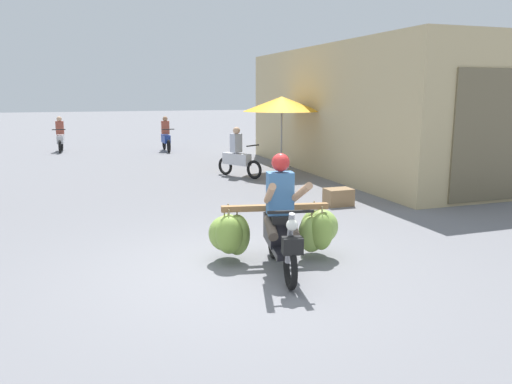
{
  "coord_description": "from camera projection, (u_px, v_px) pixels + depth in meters",
  "views": [
    {
      "loc": [
        -1.89,
        -6.1,
        2.35
      ],
      "look_at": [
        0.54,
        0.86,
        0.9
      ],
      "focal_mm": 35.64,
      "sensor_mm": 36.0,
      "label": 1
    }
  ],
  "objects": [
    {
      "name": "ground_plane",
      "position": [
        239.0,
        273.0,
        6.71
      ],
      "size": [
        120.0,
        120.0,
        0.0
      ],
      "primitive_type": "plane",
      "color": "slate"
    },
    {
      "name": "motorbike_main_loaded",
      "position": [
        276.0,
        228.0,
        7.04
      ],
      "size": [
        1.96,
        1.91,
        1.58
      ],
      "color": "black",
      "rests_on": "ground"
    },
    {
      "name": "motorbike_distant_ahead_left",
      "position": [
        166.0,
        137.0,
        20.49
      ],
      "size": [
        0.5,
        1.62,
        1.4
      ],
      "color": "black",
      "rests_on": "ground"
    },
    {
      "name": "motorbike_distant_ahead_right",
      "position": [
        237.0,
        157.0,
        14.27
      ],
      "size": [
        0.92,
        1.44,
        1.4
      ],
      "color": "black",
      "rests_on": "ground"
    },
    {
      "name": "motorbike_distant_far_ahead",
      "position": [
        60.0,
        137.0,
        20.35
      ],
      "size": [
        0.5,
        1.62,
        1.4
      ],
      "color": "black",
      "rests_on": "ground"
    },
    {
      "name": "shopfront_building",
      "position": [
        371.0,
        110.0,
        15.18
      ],
      "size": [
        3.84,
        9.97,
        3.63
      ],
      "color": "tan",
      "rests_on": "ground"
    },
    {
      "name": "market_umbrella_near_shop",
      "position": [
        282.0,
        104.0,
        14.64
      ],
      "size": [
        2.25,
        2.25,
        2.23
      ],
      "color": "#99999E",
      "rests_on": "ground"
    },
    {
      "name": "produce_crate",
      "position": [
        338.0,
        197.0,
        10.69
      ],
      "size": [
        0.56,
        0.4,
        0.36
      ],
      "primitive_type": "cube",
      "color": "olive",
      "rests_on": "ground"
    }
  ]
}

